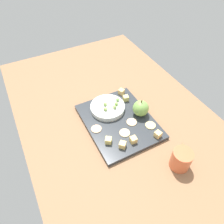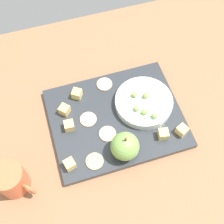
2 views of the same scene
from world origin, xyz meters
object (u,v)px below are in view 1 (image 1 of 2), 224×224
Objects in this scene: grape_2 at (105,104)px; platter at (119,121)px; cheese_cube_0 at (121,92)px; cheese_cube_3 at (108,140)px; cheese_cube_4 at (123,145)px; grape_1 at (118,99)px; apple_whole at (141,108)px; grape_0 at (115,107)px; cracker_3 at (125,133)px; cheese_cube_1 at (126,98)px; cheese_cube_2 at (158,134)px; cracker_0 at (96,129)px; cup at (181,159)px; cheese_cube_5 at (133,140)px; cracker_2 at (150,125)px; grape_4 at (105,109)px; grape_3 at (116,104)px; serving_dish at (108,107)px; cracker_1 at (132,122)px.

platter is at bearing -166.26° from grape_2.
cheese_cube_3 is at bearing 140.91° from cheese_cube_0.
grape_1 is (22.20, -9.82, 1.81)cm from cheese_cube_4.
grape_0 is at bearing 55.73° from apple_whole.
cracker_3 is 16.93cm from grape_2.
cracker_3 is 2.59× the size of grape_2.
apple_whole reaches higher than grape_2.
grape_0 is (-4.49, 8.29, 1.83)cm from cheese_cube_1.
cheese_cube_2 is at bearing -146.79° from platter.
cracker_0 is (-15.08, 20.65, -1.05)cm from cheese_cube_0.
cup reaches higher than cheese_cube_1.
cup is at bearing -147.22° from cheese_cube_5.
cracker_2 is 2.59× the size of grape_4.
grape_0 is at bearing -140.26° from grape_2.
apple_whole is 14.33cm from cheese_cube_2.
cheese_cube_4 is 0.56× the size of cracker_3.
apple_whole reaches higher than grape_3.
cheese_cube_1 is 1.44× the size of grape_2.
cracker_2 is (-9.07, -10.63, 1.06)cm from platter.
grape_0 reaches higher than cracker_3.
apple_whole is at bearing -173.60° from cheese_cube_1.
apple_whole is 2.89× the size of cheese_cube_4.
grape_0 is 1.00× the size of grape_4.
serving_dish is at bearing 16.93° from cup.
grape_2 is (-0.76, 11.39, 1.83)cm from cheese_cube_1.
cheese_cube_3 is (-8.53, 9.52, 2.11)cm from platter.
grape_2 reaches higher than platter.
cracker_0 is 2.59× the size of grape_4.
cracker_2 is (-24.09, -1.02, -1.05)cm from cheese_cube_0.
cheese_cube_5 is at bearing 178.01° from platter.
platter is at bearing -170.64° from serving_dish.
grape_0 is (-9.59, 8.74, 1.83)cm from cheese_cube_0.
cheese_cube_0 and cheese_cube_4 have the same top height.
cheese_cube_3 is at bearing 71.12° from cheese_cube_2.
cracker_3 is at bearing 118.76° from apple_whole.
grape_4 is (21.48, 13.46, 1.76)cm from cheese_cube_2.
cheese_cube_5 is (-27.88, 10.05, 0.00)cm from cheese_cube_0.
cheese_cube_5 is at bearing -170.90° from grape_4.
apple_whole is at bearing -1.78° from cheese_cube_2.
cup reaches higher than cracker_1.
cracker_1 is 13.05cm from grape_4.
grape_2 is (9.22, -8.81, 2.88)cm from cracker_0.
cheese_cube_3 is at bearing -169.81° from cracker_0.
cracker_3 is (-17.41, 10.49, -1.05)cm from cheese_cube_1.
platter is at bearing -89.65° from cracker_0.
platter is 17.95cm from cheese_cube_0.
cheese_cube_3 is (-18.44, 18.67, 0.00)cm from cheese_cube_1.
grape_3 reaches higher than cheese_cube_2.
grape_0 is (12.92, -2.21, 2.88)cm from cracker_3.
grape_0 is (14.49, 9.76, 2.88)cm from cracker_2.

